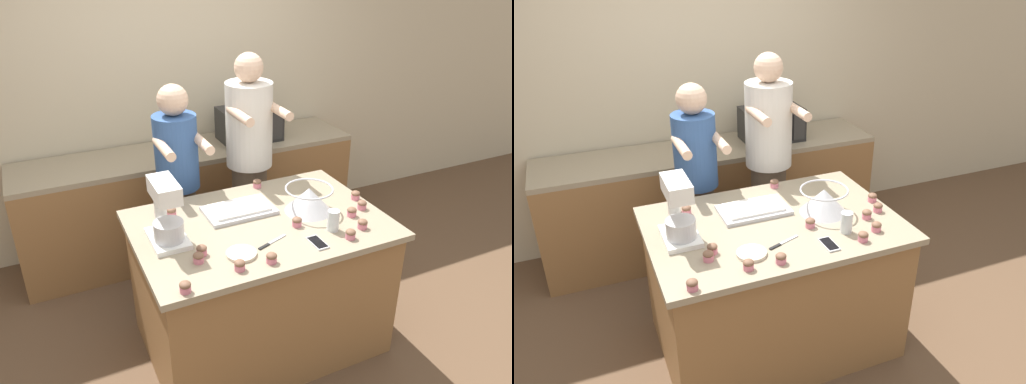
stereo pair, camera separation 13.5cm
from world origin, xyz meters
TOP-DOWN VIEW (x-y plane):
  - ground_plane at (0.00, 0.00)m, footprint 16.00×16.00m
  - back_wall at (0.00, 1.69)m, footprint 10.00×0.06m
  - island_counter at (0.00, 0.00)m, footprint 1.51×1.03m
  - back_counter at (0.00, 1.34)m, footprint 2.80×0.60m
  - person_left at (-0.27, 0.77)m, footprint 0.32×0.49m
  - person_right at (0.29, 0.77)m, footprint 0.35×0.51m
  - stand_mixer at (-0.56, 0.03)m, footprint 0.20×0.30m
  - mixing_bowl at (0.34, 0.00)m, footprint 0.30×0.30m
  - baking_tray at (-0.06, 0.17)m, footprint 0.43×0.27m
  - microwave_oven at (0.55, 1.34)m, footprint 0.51×0.34m
  - cell_phone at (0.19, -0.36)m, footprint 0.07×0.14m
  - drinking_glass at (0.35, -0.27)m, footprint 0.07×0.07m
  - small_plate at (-0.24, -0.28)m, footprint 0.17×0.17m
  - knife at (-0.05, -0.24)m, footprint 0.21×0.09m
  - cupcake_0 at (0.52, -0.32)m, footprint 0.06×0.06m
  - cupcake_1 at (-0.51, 0.36)m, footprint 0.06×0.06m
  - cupcake_2 at (0.66, -0.12)m, footprint 0.06×0.06m
  - cupcake_3 at (-0.46, 0.30)m, footprint 0.06×0.06m
  - cupcake_4 at (-0.48, -0.25)m, footprint 0.06×0.06m
  - cupcake_5 at (0.18, -0.14)m, footprint 0.06×0.06m
  - cupcake_6 at (-0.31, -0.40)m, footprint 0.06×0.06m
  - cupcake_7 at (-0.44, -0.19)m, footprint 0.06×0.06m
  - cupcake_8 at (0.20, 0.45)m, footprint 0.06×0.06m
  - cupcake_9 at (0.55, -0.17)m, footprint 0.06×0.06m
  - cupcake_10 at (-0.13, -0.41)m, footprint 0.06×0.06m
  - cupcake_11 at (0.39, -0.39)m, footprint 0.06×0.06m
  - cupcake_12 at (-0.62, -0.46)m, footprint 0.06×0.06m
  - cupcake_13 at (0.70, 0.01)m, footprint 0.06×0.06m

SIDE VIEW (x-z plane):
  - ground_plane at x=0.00m, z-range 0.00..0.00m
  - back_counter at x=0.00m, z-range 0.00..0.91m
  - island_counter at x=0.00m, z-range 0.00..0.91m
  - person_left at x=-0.27m, z-range 0.05..1.66m
  - knife at x=-0.05m, z-range 0.91..0.92m
  - cell_phone at x=0.19m, z-range 0.91..0.92m
  - small_plate at x=-0.24m, z-range 0.91..0.93m
  - baking_tray at x=-0.06m, z-range 0.91..0.95m
  - person_right at x=0.29m, z-range 0.05..1.81m
  - cupcake_0 at x=0.52m, z-range 0.91..0.97m
  - cupcake_1 at x=-0.51m, z-range 0.91..0.97m
  - cupcake_2 at x=0.66m, z-range 0.91..0.97m
  - cupcake_3 at x=-0.46m, z-range 0.91..0.97m
  - cupcake_4 at x=-0.48m, z-range 0.91..0.97m
  - cupcake_5 at x=0.18m, z-range 0.91..0.97m
  - cupcake_6 at x=-0.31m, z-range 0.91..0.97m
  - cupcake_7 at x=-0.44m, z-range 0.91..0.97m
  - cupcake_8 at x=0.20m, z-range 0.91..0.97m
  - cupcake_9 at x=0.55m, z-range 0.91..0.97m
  - cupcake_10 at x=-0.13m, z-range 0.91..0.97m
  - cupcake_11 at x=0.39m, z-range 0.91..0.97m
  - cupcake_12 at x=-0.62m, z-range 0.91..0.97m
  - cupcake_13 at x=0.70m, z-range 0.91..0.97m
  - drinking_glass at x=0.35m, z-range 0.91..1.04m
  - mixing_bowl at x=0.34m, z-range 0.91..1.07m
  - microwave_oven at x=0.55m, z-range 0.91..1.19m
  - stand_mixer at x=-0.56m, z-range 0.89..1.26m
  - back_wall at x=0.00m, z-range 0.00..2.70m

